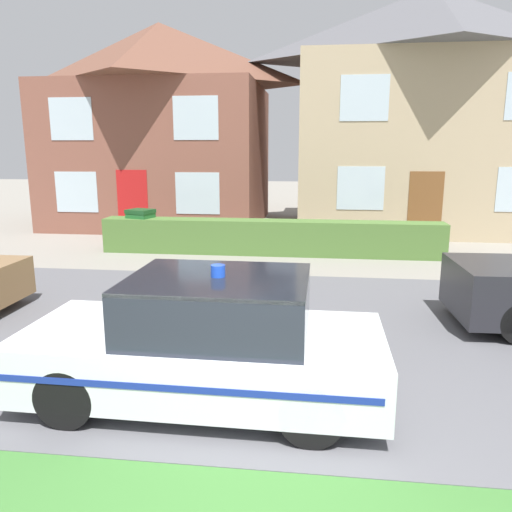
% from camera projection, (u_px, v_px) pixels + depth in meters
% --- Properties ---
extents(road_strip, '(28.00, 6.86, 0.01)m').
position_uv_depth(road_strip, '(289.00, 331.00, 7.69)').
color(road_strip, '#5B5B60').
rests_on(road_strip, ground).
extents(garden_hedge, '(9.00, 0.70, 0.91)m').
position_uv_depth(garden_hedge, '(270.00, 237.00, 13.23)').
color(garden_hedge, '#4C7233').
rests_on(garden_hedge, ground).
extents(police_car, '(3.97, 1.77, 1.55)m').
position_uv_depth(police_car, '(207.00, 342.00, 5.49)').
color(police_car, black).
rests_on(police_car, road_strip).
extents(house_left, '(7.62, 6.33, 7.11)m').
position_uv_depth(house_left, '(162.00, 124.00, 18.28)').
color(house_left, brown).
rests_on(house_left, ground).
extents(house_right, '(8.79, 5.75, 7.88)m').
position_uv_depth(house_right, '(426.00, 111.00, 16.90)').
color(house_right, tan).
rests_on(house_right, ground).
extents(wheelie_bin, '(0.79, 0.74, 1.14)m').
position_uv_depth(wheelie_bin, '(141.00, 230.00, 13.66)').
color(wheelie_bin, '#23662D').
rests_on(wheelie_bin, ground).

